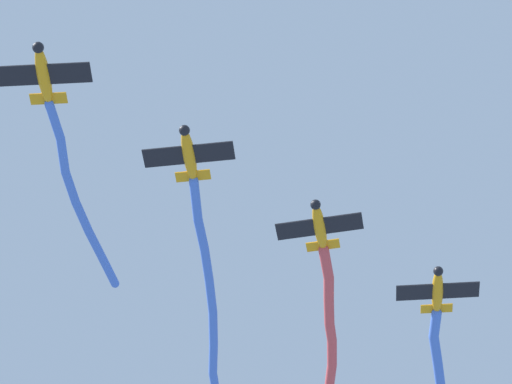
% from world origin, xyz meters
% --- Properties ---
extents(airplane_lead, '(5.24, 6.81, 1.69)m').
position_xyz_m(airplane_lead, '(-0.17, 0.03, 67.60)').
color(airplane_lead, orange).
extents(smoke_trail_lead, '(14.86, 8.54, 2.01)m').
position_xyz_m(smoke_trail_lead, '(9.27, -4.50, 66.61)').
color(smoke_trail_lead, '#4C75DB').
extents(airplane_left_wing, '(5.23, 6.76, 1.69)m').
position_xyz_m(airplane_left_wing, '(3.68, -11.29, 67.85)').
color(airplane_left_wing, orange).
extents(smoke_trail_left_wing, '(27.08, 10.13, 2.83)m').
position_xyz_m(smoke_trail_left_wing, '(19.06, -17.12, 66.87)').
color(smoke_trail_left_wing, '#4C75DB').
extents(airplane_right_wing, '(5.20, 6.67, 1.69)m').
position_xyz_m(airplane_right_wing, '(7.53, -22.61, 68.10)').
color(airplane_right_wing, orange).
extents(smoke_trail_right_wing, '(23.77, 8.17, 2.79)m').
position_xyz_m(smoke_trail_right_wing, '(21.01, -27.88, 68.67)').
color(smoke_trail_right_wing, '#DB4C4C').
extents(airplane_slot, '(5.24, 6.80, 1.69)m').
position_xyz_m(airplane_slot, '(11.37, -33.94, 68.35)').
color(airplane_slot, orange).
extents(smoke_trail_slot, '(13.76, 8.10, 2.90)m').
position_xyz_m(smoke_trail_slot, '(20.41, -38.00, 67.46)').
color(smoke_trail_slot, '#4C75DB').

